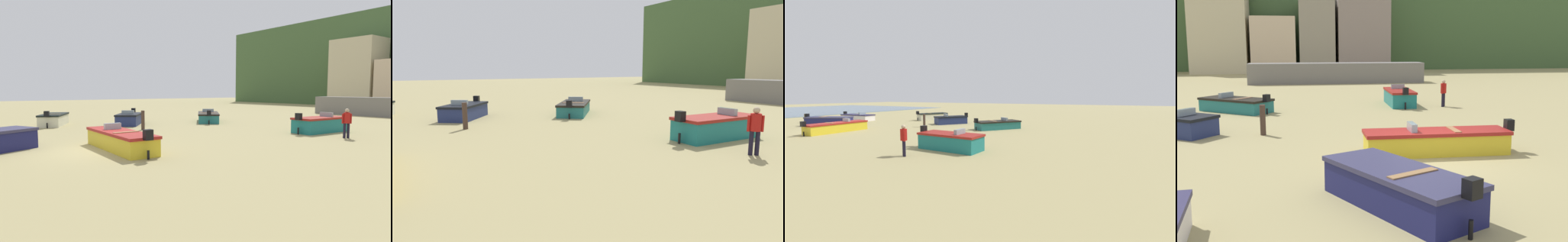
# 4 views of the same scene
# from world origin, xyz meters

# --- Properties ---
(ground_plane) EXTENTS (160.00, 160.00, 0.00)m
(ground_plane) POSITION_xyz_m (0.00, 0.00, 0.00)
(ground_plane) COLOR tan
(townhouse_far_left) EXTENTS (6.74, 5.56, 10.52)m
(townhouse_far_left) POSITION_xyz_m (-13.63, 46.78, 5.26)
(townhouse_far_left) COLOR #C7BA93
(townhouse_far_left) RESTS_ON ground
(boat_teal_2) EXTENTS (1.64, 4.07, 1.26)m
(boat_teal_2) POSITION_xyz_m (1.99, 13.73, 0.49)
(boat_teal_2) COLOR #197274
(boat_teal_2) RESTS_ON ground
(boat_cream_3) EXTENTS (3.99, 2.97, 1.19)m
(boat_cream_3) POSITION_xyz_m (-12.06, 1.31, 0.44)
(boat_cream_3) COLOR beige
(boat_cream_3) RESTS_ON ground
(boat_teal_4) EXTENTS (4.34, 3.83, 1.08)m
(boat_teal_4) POSITION_xyz_m (-7.62, 12.44, 0.39)
(boat_teal_4) COLOR #206D6E
(boat_teal_4) RESTS_ON ground
(boat_yellow_5) EXTENTS (5.32, 1.42, 1.14)m
(boat_yellow_5) POSITION_xyz_m (0.55, 1.13, 0.42)
(boat_yellow_5) COLOR gold
(boat_yellow_5) RESTS_ON ground
(boat_navy_6) EXTENTS (3.72, 3.27, 1.17)m
(boat_navy_6) POSITION_xyz_m (-9.26, 6.11, 0.44)
(boat_navy_6) COLOR navy
(boat_navy_6) RESTS_ON ground
(mooring_post_near_water) EXTENTS (0.23, 0.23, 1.27)m
(mooring_post_near_water) POSITION_xyz_m (-5.65, 5.40, 0.64)
(mooring_post_near_water) COLOR #423028
(mooring_post_near_water) RESTS_ON ground
(beach_walker_distant) EXTENTS (0.48, 0.48, 1.62)m
(beach_walker_distant) POSITION_xyz_m (4.42, 12.56, 0.95)
(beach_walker_distant) COLOR black
(beach_walker_distant) RESTS_ON ground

